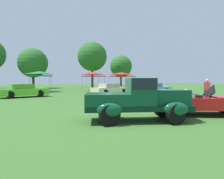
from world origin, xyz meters
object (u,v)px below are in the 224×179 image
(show_car_lime, at_px, (24,91))
(feature_pickup_truck, at_px, (138,99))
(canopy_tent_center_field, at_px, (93,74))
(canopy_tent_left_field, at_px, (40,73))
(canopy_tent_right_field, at_px, (121,74))
(show_car_cream, at_px, (110,89))
(show_car_skyblue, at_px, (153,89))
(neighbor_convertible, at_px, (206,102))
(spectator_near_truck, at_px, (207,90))

(show_car_lime, bearing_deg, feature_pickup_truck, -70.09)
(show_car_lime, distance_m, canopy_tent_center_field, 11.53)
(canopy_tent_left_field, height_order, canopy_tent_right_field, same)
(feature_pickup_truck, xyz_separation_m, show_car_cream, (3.63, 12.13, -0.26))
(show_car_lime, distance_m, show_car_cream, 8.31)
(canopy_tent_left_field, xyz_separation_m, canopy_tent_right_field, (11.74, -0.08, 0.00))
(show_car_cream, bearing_deg, show_car_skyblue, -3.85)
(canopy_tent_left_field, bearing_deg, feature_pickup_truck, -81.78)
(feature_pickup_truck, relative_size, show_car_cream, 1.04)
(neighbor_convertible, distance_m, show_car_cream, 12.16)
(show_car_cream, distance_m, canopy_tent_left_field, 10.77)
(show_car_cream, bearing_deg, canopy_tent_center_field, 86.19)
(spectator_near_truck, distance_m, canopy_tent_center_field, 17.13)
(feature_pickup_truck, distance_m, canopy_tent_right_field, 22.24)
(neighbor_convertible, xyz_separation_m, canopy_tent_center_field, (0.59, 20.09, 1.84))
(spectator_near_truck, bearing_deg, show_car_skyblue, 81.04)
(spectator_near_truck, distance_m, canopy_tent_right_field, 17.19)
(neighbor_convertible, distance_m, spectator_near_truck, 5.10)
(feature_pickup_truck, height_order, canopy_tent_center_field, canopy_tent_center_field)
(show_car_cream, bearing_deg, feature_pickup_truck, -106.68)
(show_car_skyblue, relative_size, spectator_near_truck, 2.51)
(feature_pickup_truck, distance_m, canopy_tent_center_field, 20.54)
(feature_pickup_truck, height_order, canopy_tent_right_field, canopy_tent_right_field)
(neighbor_convertible, xyz_separation_m, canopy_tent_right_field, (5.22, 20.41, 1.85))
(canopy_tent_left_field, height_order, canopy_tent_center_field, same)
(spectator_near_truck, bearing_deg, show_car_cream, 113.14)
(feature_pickup_truck, bearing_deg, canopy_tent_center_field, 78.28)
(neighbor_convertible, bearing_deg, show_car_skyblue, 66.36)
(feature_pickup_truck, distance_m, canopy_tent_left_field, 20.72)
(canopy_tent_right_field, bearing_deg, show_car_skyblue, -90.32)
(spectator_near_truck, bearing_deg, feature_pickup_truck, -155.95)
(canopy_tent_center_field, bearing_deg, neighbor_convertible, -91.69)
(feature_pickup_truck, bearing_deg, canopy_tent_right_field, 66.66)
(show_car_skyblue, distance_m, canopy_tent_center_field, 9.63)
(canopy_tent_center_field, bearing_deg, feature_pickup_truck, -101.72)
(show_car_skyblue, bearing_deg, show_car_cream, 176.15)
(show_car_cream, distance_m, spectator_near_truck, 9.60)
(feature_pickup_truck, relative_size, canopy_tent_center_field, 1.51)
(show_car_cream, distance_m, canopy_tent_right_field, 9.89)
(show_car_lime, xyz_separation_m, canopy_tent_center_field, (8.81, 7.21, 1.82))
(spectator_near_truck, relative_size, canopy_tent_right_field, 0.53)
(show_car_skyblue, xyz_separation_m, canopy_tent_center_field, (-4.58, 8.27, 1.82))
(show_car_lime, relative_size, canopy_tent_right_field, 1.38)
(show_car_lime, bearing_deg, canopy_tent_center_field, 39.31)
(feature_pickup_truck, bearing_deg, canopy_tent_left_field, 98.22)
(show_car_cream, height_order, canopy_tent_left_field, canopy_tent_left_field)
(feature_pickup_truck, xyz_separation_m, canopy_tent_right_field, (8.79, 20.37, 1.56))
(show_car_lime, bearing_deg, show_car_skyblue, -4.51)
(show_car_skyblue, bearing_deg, canopy_tent_left_field, 143.45)
(feature_pickup_truck, bearing_deg, spectator_near_truck, 24.05)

